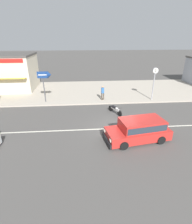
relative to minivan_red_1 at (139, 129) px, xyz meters
name	(u,v)px	position (x,y,z in m)	size (l,w,h in m)	color
ground_plane	(119,128)	(-1.03, 1.71, -0.85)	(160.00, 160.00, 0.00)	#4C4947
lane_centre_stripe	(119,128)	(-1.03, 1.71, -0.84)	(50.40, 0.14, 0.01)	silver
kerb_strip	(104,90)	(-1.03, 12.12, -0.77)	(68.00, 10.00, 0.15)	#ADA393
minivan_red_1	(139,129)	(0.00, 0.00, 0.00)	(4.80, 2.58, 1.56)	red
motorcycle_2	(115,109)	(-0.86, 4.62, -0.42)	(1.06, 1.80, 0.80)	black
street_clock	(155,76)	(3.97, 7.83, 1.97)	(0.63, 0.22, 3.61)	#9E9EA3
arrow_signboard	(48,76)	(-7.49, 8.03, 2.15)	(1.45, 0.76, 3.38)	#4C4C51
pedestrian_near_clock	(103,92)	(-1.65, 8.23, 0.25)	(0.34, 0.34, 1.63)	#4C4238
shopfront_corner_warung	(13,72)	(-13.03, 13.80, 1.61)	(5.50, 6.19, 4.60)	beige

